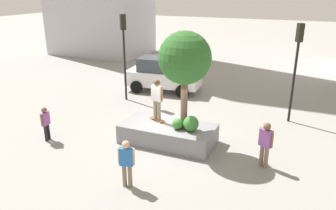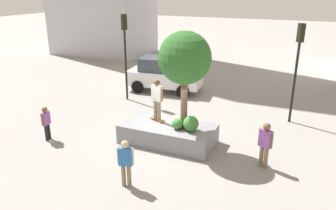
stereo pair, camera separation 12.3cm
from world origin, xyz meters
name	(u,v)px [view 2 (the right image)]	position (x,y,z in m)	size (l,w,h in m)	color
ground_plane	(164,141)	(0.00, 0.00, 0.00)	(120.00, 120.00, 0.00)	gray
planter_ledge	(168,134)	(0.23, -0.05, 0.41)	(3.97, 1.96, 0.82)	gray
plaza_tree	(185,59)	(0.92, -0.01, 3.72)	(2.10, 2.10, 3.98)	brown
boxwood_shrub	(191,124)	(1.32, -0.22, 1.14)	(0.63, 0.63, 0.63)	#3D7A33
hedge_clump	(178,124)	(0.76, -0.28, 1.05)	(0.47, 0.47, 0.47)	#3D7A33
skateboard	(157,119)	(-0.40, 0.20, 0.87)	(0.82, 0.50, 0.07)	brown
skateboarder	(157,97)	(-0.40, 0.20, 1.92)	(0.60, 0.30, 1.79)	#847056
sedan_parked	(164,74)	(-3.07, 6.73, 1.09)	(4.80, 2.55, 2.15)	white
traffic_light_corner	(298,57)	(4.83, 4.54, 3.26)	(0.37, 0.37, 4.80)	black
traffic_light_median	(125,43)	(-4.36, 4.27, 3.34)	(0.37, 0.37, 4.94)	black
pedestrian_crossing	(46,121)	(-4.70, -1.94, 0.89)	(0.24, 0.52, 1.53)	black
bystander_watching	(265,142)	(4.30, -0.51, 1.02)	(0.55, 0.40, 1.77)	#847056
passerby_with_bag	(126,160)	(0.29, -3.64, 0.97)	(0.55, 0.30, 1.68)	#847056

